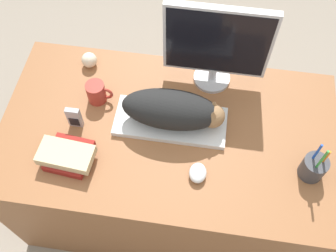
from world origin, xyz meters
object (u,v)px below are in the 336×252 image
monitor (217,45)px  baseball (89,60)px  pen_cup (313,167)px  phone (74,118)px  coffee_mug (97,92)px  computer_mouse (198,173)px  book_stack (67,155)px  cat (174,110)px  keyboard (171,122)px

monitor → baseball: 0.58m
pen_cup → phone: pen_cup is taller
coffee_mug → monitor: bearing=20.5°
coffee_mug → baseball: size_ratio=1.64×
computer_mouse → book_stack: (-0.50, -0.01, 0.01)m
pen_cup → coffee_mug: bearing=166.1°
monitor → phone: monitor is taller
baseball → monitor: bearing=-0.3°
pen_cup → phone: bearing=175.1°
phone → monitor: bearing=30.7°
monitor → computer_mouse: bearing=-91.5°
book_stack → baseball: bearing=94.3°
cat → coffee_mug: bearing=167.6°
cat → phone: bearing=-170.9°
pen_cup → book_stack: size_ratio=1.01×
cat → book_stack: (-0.38, -0.22, -0.07)m
computer_mouse → baseball: (-0.54, 0.47, 0.01)m
keyboard → phone: 0.39m
keyboard → pen_cup: pen_cup is taller
cat → baseball: cat is taller
keyboard → coffee_mug: coffee_mug is taller
phone → computer_mouse: bearing=-16.4°
monitor → phone: bearing=-149.3°
cat → book_stack: 0.45m
monitor → book_stack: (-0.51, -0.47, -0.19)m
cat → baseball: (-0.42, 0.25, -0.07)m
monitor → baseball: bearing=179.7°
monitor → phone: (-0.53, -0.31, -0.17)m
monitor → pen_cup: (0.41, -0.39, -0.17)m
computer_mouse → phone: 0.54m
monitor → coffee_mug: size_ratio=3.80×
keyboard → cat: (0.01, -0.00, 0.09)m
computer_mouse → coffee_mug: bearing=147.6°
baseball → pen_cup: bearing=-22.3°
keyboard → pen_cup: 0.58m
computer_mouse → phone: (-0.51, 0.15, 0.03)m
book_stack → monitor: bearing=42.4°
computer_mouse → coffee_mug: size_ratio=0.75×
computer_mouse → book_stack: size_ratio=0.39×
coffee_mug → pen_cup: size_ratio=0.51×
coffee_mug → computer_mouse: bearing=-32.4°
computer_mouse → keyboard: bearing=122.1°
phone → baseball: bearing=94.2°
baseball → phone: phone is taller
cat → phone: size_ratio=3.76×
cat → pen_cup: bearing=-14.8°
book_stack → cat: bearing=30.1°
keyboard → computer_mouse: size_ratio=5.45×
cat → pen_cup: size_ratio=1.86×
coffee_mug → book_stack: size_ratio=0.52×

